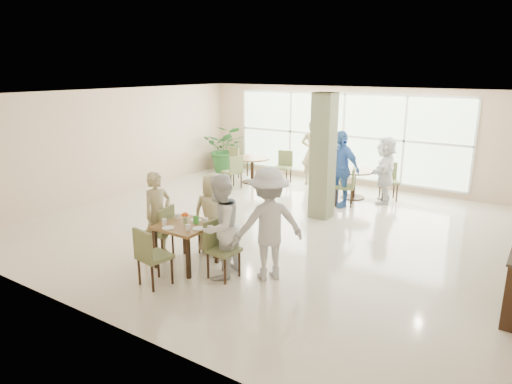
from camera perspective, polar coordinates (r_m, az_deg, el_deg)
The scene contains 19 objects.
ground at distance 9.76m, azimuth 2.91°, elevation -4.52°, with size 10.00×10.00×0.00m, color beige.
room_shell at distance 9.33m, azimuth 3.05°, elevation 5.37°, with size 10.00×10.00×10.00m.
window_bank at distance 13.55m, azimuth 10.85°, elevation 6.91°, with size 7.00×0.04×7.00m.
column at distance 10.25m, azimuth 8.38°, elevation 4.40°, with size 0.45×0.45×2.80m, color #6A7350.
main_table at distance 7.84m, azimuth -8.77°, elevation -4.72°, with size 0.87×0.87×0.75m.
round_table_left at distance 13.52m, azimuth -0.47°, elevation 3.56°, with size 1.06×1.06×0.75m.
round_table_right at distance 12.13m, azimuth 12.15°, elevation 1.83°, with size 1.03×1.03×0.75m.
chairs_main_table at distance 7.84m, azimuth -8.55°, elevation -6.04°, with size 2.01×2.01×0.95m.
chairs_table_left at distance 13.53m, azimuth -0.57°, elevation 3.19°, with size 2.15×1.89×0.95m.
chairs_table_right at distance 12.14m, azimuth 12.25°, elevation 1.44°, with size 2.17×1.72×0.95m.
tabletop_clutter at distance 7.76m, azimuth -8.77°, elevation -3.65°, with size 0.78×0.76×0.21m.
potted_plant at distance 14.94m, azimuth -3.69°, elevation 5.44°, with size 1.38×1.38×1.53m, color #29662C.
teen_left at distance 8.32m, azimuth -12.16°, elevation -2.77°, with size 0.56×0.37×1.55m, color tan.
teen_far at distance 8.34m, azimuth -5.43°, elevation -2.67°, with size 0.73×0.40×1.49m, color tan.
teen_right at distance 7.30m, azimuth -4.55°, elevation -4.35°, with size 0.83×0.65×1.71m, color white.
teen_standing at distance 7.23m, azimuth 1.57°, elevation -4.02°, with size 1.18×0.68×1.83m, color #B9B9BC.
adult_a at distance 11.29m, azimuth 10.44°, elevation 2.89°, with size 1.09×0.62×1.87m, color #4479CC.
adult_b at distance 11.85m, azimuth 15.84°, elevation 2.69°, with size 1.56×0.67×1.68m, color white.
adult_standing at distance 13.25m, azimuth 7.13°, elevation 4.92°, with size 0.70×0.46×1.91m, color tan.
Camera 1 is at (4.64, -7.93, 3.29)m, focal length 32.00 mm.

